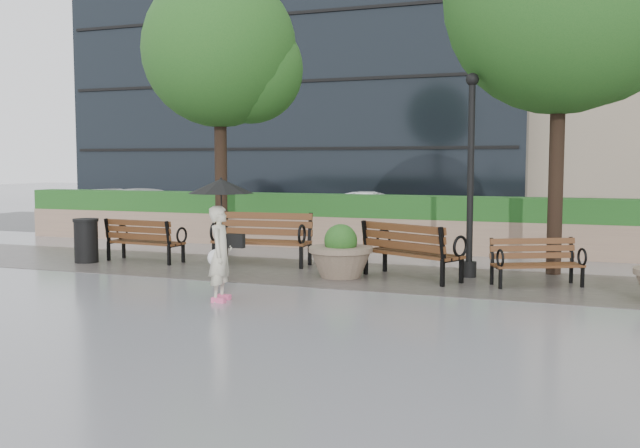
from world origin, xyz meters
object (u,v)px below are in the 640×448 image
(bench_0, at_px, (145,249))
(car_right, at_px, (376,214))
(lamppost, at_px, (470,189))
(trash_bin, at_px, (86,242))
(bench_2, at_px, (412,263))
(car_left, at_px, (150,208))
(bench_3, at_px, (537,273))
(pedestrian, at_px, (221,227))
(bench_1, at_px, (262,250))
(planter_left, at_px, (341,257))

(bench_0, bearing_deg, car_right, -108.35)
(lamppost, bearing_deg, trash_bin, -173.38)
(bench_2, height_order, car_left, car_left)
(bench_3, relative_size, trash_bin, 1.82)
(bench_2, xyz_separation_m, pedestrian, (-2.30, -3.05, 0.85))
(bench_1, relative_size, bench_3, 1.27)
(bench_2, height_order, pedestrian, pedestrian)
(bench_0, bearing_deg, bench_3, -175.92)
(planter_left, bearing_deg, bench_2, 12.47)
(pedestrian, bearing_deg, trash_bin, 50.11)
(trash_bin, bearing_deg, pedestrian, -29.63)
(trash_bin, bearing_deg, bench_3, 2.21)
(trash_bin, bearing_deg, car_right, 60.99)
(bench_2, height_order, bench_3, bench_2)
(bench_2, bearing_deg, car_right, -42.15)
(bench_2, relative_size, trash_bin, 2.29)
(planter_left, bearing_deg, bench_0, 174.16)
(planter_left, bearing_deg, pedestrian, -110.16)
(bench_0, relative_size, bench_3, 1.09)
(bench_2, height_order, planter_left, bench_2)
(trash_bin, bearing_deg, planter_left, 0.66)
(bench_3, bearing_deg, car_left, 123.35)
(bench_0, height_order, bench_1, bench_1)
(bench_0, xyz_separation_m, bench_3, (8.15, -0.18, -0.03))
(bench_1, bearing_deg, trash_bin, -168.74)
(car_right, bearing_deg, trash_bin, 136.77)
(bench_1, bearing_deg, planter_left, -27.59)
(bench_1, bearing_deg, bench_0, -173.89)
(bench_3, bearing_deg, bench_1, 146.93)
(trash_bin, height_order, car_right, car_right)
(lamppost, xyz_separation_m, car_right, (-3.76, 6.74, -1.02))
(bench_0, distance_m, bench_2, 5.93)
(bench_0, bearing_deg, lamppost, -171.39)
(bench_3, distance_m, trash_bin, 9.28)
(trash_bin, distance_m, car_right, 8.78)
(bench_1, xyz_separation_m, trash_bin, (-3.70, -0.98, 0.13))
(planter_left, distance_m, pedestrian, 3.04)
(bench_0, xyz_separation_m, planter_left, (4.64, -0.47, 0.12))
(bench_3, xyz_separation_m, planter_left, (-3.51, -0.29, 0.15))
(bench_2, distance_m, pedestrian, 3.92)
(bench_1, height_order, bench_3, bench_1)
(bench_0, distance_m, car_right, 7.80)
(car_right, bearing_deg, bench_0, 142.06)
(bench_3, bearing_deg, bench_0, 152.05)
(planter_left, relative_size, lamppost, 0.32)
(trash_bin, height_order, lamppost, lamppost)
(bench_1, distance_m, bench_3, 5.60)
(lamppost, relative_size, car_left, 0.87)
(bench_2, relative_size, bench_3, 1.26)
(bench_3, distance_m, lamppost, 1.98)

